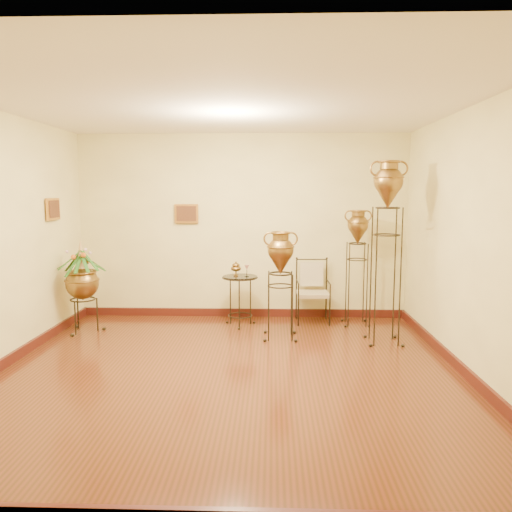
{
  "coord_description": "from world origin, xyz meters",
  "views": [
    {
      "loc": [
        0.46,
        -5.12,
        1.91
      ],
      "look_at": [
        0.25,
        1.3,
        1.1
      ],
      "focal_mm": 35.0,
      "sensor_mm": 36.0,
      "label": 1
    }
  ],
  "objects_px": {
    "planter_urn": "(82,279)",
    "side_table": "(240,300)",
    "armchair": "(313,291)",
    "amphora_tall": "(386,250)",
    "amphora_mid": "(357,267)"
  },
  "relations": [
    {
      "from": "planter_urn",
      "to": "side_table",
      "type": "relative_size",
      "value": 1.44
    },
    {
      "from": "amphora_tall",
      "to": "armchair",
      "type": "relative_size",
      "value": 2.5
    },
    {
      "from": "amphora_tall",
      "to": "side_table",
      "type": "distance_m",
      "value": 2.2
    },
    {
      "from": "armchair",
      "to": "amphora_tall",
      "type": "bearing_deg",
      "value": -50.85
    },
    {
      "from": "planter_urn",
      "to": "armchair",
      "type": "relative_size",
      "value": 1.42
    },
    {
      "from": "side_table",
      "to": "armchair",
      "type": "bearing_deg",
      "value": 11.41
    },
    {
      "from": "amphora_tall",
      "to": "amphora_mid",
      "type": "xyz_separation_m",
      "value": [
        -0.21,
        0.88,
        -0.34
      ]
    },
    {
      "from": "amphora_tall",
      "to": "amphora_mid",
      "type": "relative_size",
      "value": 1.38
    },
    {
      "from": "planter_urn",
      "to": "side_table",
      "type": "height_order",
      "value": "planter_urn"
    },
    {
      "from": "amphora_tall",
      "to": "planter_urn",
      "type": "relative_size",
      "value": 1.77
    },
    {
      "from": "amphora_tall",
      "to": "amphora_mid",
      "type": "height_order",
      "value": "amphora_tall"
    },
    {
      "from": "armchair",
      "to": "side_table",
      "type": "relative_size",
      "value": 1.02
    },
    {
      "from": "amphora_tall",
      "to": "amphora_mid",
      "type": "bearing_deg",
      "value": 103.58
    },
    {
      "from": "planter_urn",
      "to": "side_table",
      "type": "bearing_deg",
      "value": 10.24
    },
    {
      "from": "planter_urn",
      "to": "side_table",
      "type": "distance_m",
      "value": 2.21
    }
  ]
}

